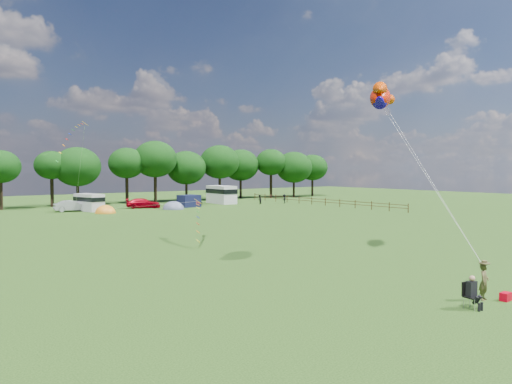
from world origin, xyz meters
TOP-DOWN VIEW (x-y plane):
  - ground_plane at (0.00, 0.00)m, footprint 180.00×180.00m
  - tree_line at (5.30, 54.99)m, footprint 102.98×10.98m
  - fence at (32.00, 34.50)m, footprint 0.12×33.12m
  - car_b at (-2.08, 45.97)m, footprint 4.33×2.05m
  - car_c at (7.87, 45.52)m, footprint 5.07×3.72m
  - car_d at (15.00, 45.01)m, footprint 4.56×2.59m
  - campervan_c at (0.01, 45.28)m, footprint 2.95×5.02m
  - campervan_d at (21.91, 46.60)m, footprint 2.75×5.99m
  - tent_orange at (0.58, 40.78)m, footprint 2.64×2.89m
  - tent_greyblue at (10.42, 41.16)m, footprint 2.99×3.27m
  - awning_navy at (14.11, 43.35)m, footprint 2.99×2.49m
  - kite_flyer at (-1.14, -10.13)m, footprint 0.67×0.53m
  - camp_chair at (-2.86, -10.51)m, footprint 0.62×0.62m
  - kite_bag at (-0.48, -10.75)m, footprint 0.53×0.37m
  - fish_kite at (4.26, 0.09)m, footprint 3.90×3.38m
  - streamer_kite_b at (-8.60, 22.92)m, footprint 4.19×4.71m
  - streamer_kite_c at (-2.46, 12.26)m, footprint 3.13×5.06m
  - walker_a at (25.96, 41.68)m, footprint 0.86×0.71m
  - walker_b at (30.27, 40.68)m, footprint 1.05×0.86m

SIDE VIEW (x-z plane):
  - ground_plane at x=0.00m, z-range 0.00..0.00m
  - tent_greyblue at x=10.42m, z-range -1.09..1.13m
  - tent_orange at x=0.58m, z-range -1.01..1.05m
  - kite_bag at x=-0.48m, z-range 0.00..0.36m
  - car_d at x=15.00m, z-range 0.00..1.18m
  - fence at x=32.00m, z-range 0.10..1.30m
  - car_c at x=7.87m, z-range 0.00..1.40m
  - car_b at x=-2.08m, z-range 0.00..1.47m
  - walker_b at x=30.27m, z-range 0.00..1.49m
  - walker_a at x=25.96m, z-range 0.00..1.52m
  - kite_flyer at x=-1.14m, z-range 0.00..1.61m
  - camp_chair at x=-2.86m, z-range 0.14..1.52m
  - awning_navy at x=14.11m, z-range 0.00..1.77m
  - campervan_c at x=0.01m, z-range 0.09..2.39m
  - campervan_d at x=21.91m, z-range 0.11..3.00m
  - streamer_kite_c at x=-2.46m, z-range 0.89..3.72m
  - tree_line at x=5.30m, z-range 1.21..11.48m
  - streamer_kite_b at x=-8.60m, z-range 6.86..10.66m
  - fish_kite at x=4.26m, z-range 9.32..11.52m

